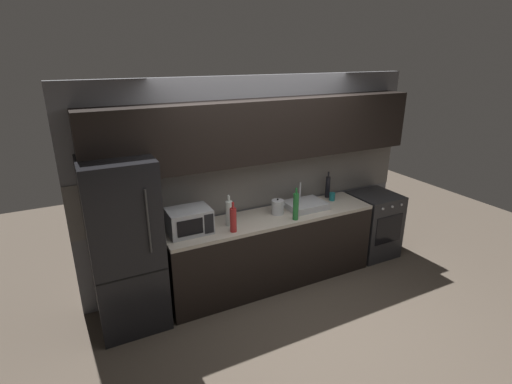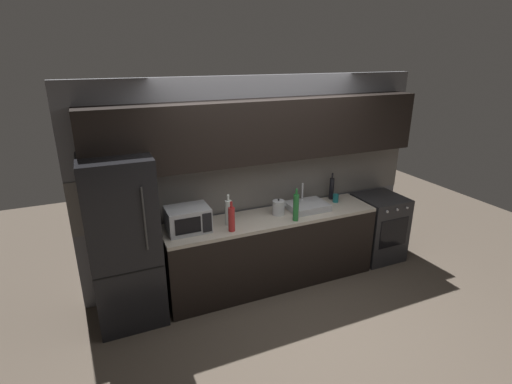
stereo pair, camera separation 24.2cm
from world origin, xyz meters
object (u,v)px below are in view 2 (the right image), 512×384
at_px(microwave, 188,219).
at_px(mug_teal, 336,198).
at_px(oven_range, 378,227).
at_px(kettle, 278,208).
at_px(wine_bottle_clear, 228,212).
at_px(wine_bottle_green, 296,207).
at_px(refrigerator, 124,242).
at_px(wine_bottle_dark, 332,188).
at_px(wine_bottle_red, 232,219).

bearing_deg(microwave, mug_teal, 2.18).
distance_m(oven_range, microwave, 2.72).
distance_m(oven_range, kettle, 1.64).
height_order(wine_bottle_clear, mug_teal, wine_bottle_clear).
relative_size(wine_bottle_clear, mug_teal, 3.42).
bearing_deg(wine_bottle_clear, microwave, 176.39).
xyz_separation_m(wine_bottle_clear, wine_bottle_green, (0.75, -0.20, 0.01)).
relative_size(refrigerator, wine_bottle_green, 4.67).
xyz_separation_m(refrigerator, oven_range, (3.34, -0.00, -0.46)).
bearing_deg(wine_bottle_dark, refrigerator, -175.31).
bearing_deg(wine_bottle_dark, wine_bottle_red, -165.66).
xyz_separation_m(refrigerator, wine_bottle_red, (1.11, -0.18, 0.13)).
height_order(wine_bottle_clear, wine_bottle_green, wine_bottle_green).
bearing_deg(wine_bottle_red, wine_bottle_dark, 14.34).
bearing_deg(wine_bottle_dark, wine_bottle_clear, -171.49).
bearing_deg(wine_bottle_clear, refrigerator, 179.48).
bearing_deg(wine_bottle_dark, mug_teal, -96.63).
bearing_deg(wine_bottle_green, microwave, 169.08).
height_order(oven_range, microwave, microwave).
bearing_deg(refrigerator, oven_range, -0.02).
bearing_deg(mug_teal, oven_range, -7.90).
relative_size(refrigerator, mug_teal, 17.29).
relative_size(oven_range, wine_bottle_clear, 2.50).
height_order(oven_range, wine_bottle_dark, wine_bottle_dark).
xyz_separation_m(wine_bottle_green, mug_teal, (0.77, 0.31, -0.11)).
bearing_deg(kettle, microwave, -179.57).
bearing_deg(mug_teal, kettle, -175.61).
xyz_separation_m(oven_range, wine_bottle_clear, (-2.20, -0.01, 0.60)).
height_order(wine_bottle_green, mug_teal, wine_bottle_green).
height_order(refrigerator, wine_bottle_green, refrigerator).
relative_size(microwave, mug_teal, 4.37).
bearing_deg(wine_bottle_red, wine_bottle_green, -2.61).
distance_m(microwave, mug_teal, 1.98).
bearing_deg(wine_bottle_red, kettle, 16.98).
relative_size(wine_bottle_dark, mug_teal, 3.38).
xyz_separation_m(oven_range, microwave, (-2.66, 0.02, 0.58)).
bearing_deg(mug_teal, microwave, -177.82).
xyz_separation_m(wine_bottle_clear, wine_bottle_red, (-0.02, -0.17, -0.01)).
relative_size(refrigerator, wine_bottle_dark, 5.11).
bearing_deg(wine_bottle_green, wine_bottle_clear, 164.80).
bearing_deg(microwave, wine_bottle_dark, 5.76).
xyz_separation_m(kettle, wine_bottle_clear, (-0.65, -0.04, 0.06)).
distance_m(kettle, wine_bottle_red, 0.71).
bearing_deg(wine_bottle_dark, oven_range, -18.24).
bearing_deg(wine_bottle_red, microwave, 155.42).
bearing_deg(wine_bottle_dark, wine_bottle_green, -150.98).
height_order(oven_range, wine_bottle_green, wine_bottle_green).
relative_size(kettle, wine_bottle_clear, 0.55).
xyz_separation_m(microwave, wine_bottle_clear, (0.46, -0.03, 0.02)).
distance_m(oven_range, mug_teal, 0.85).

